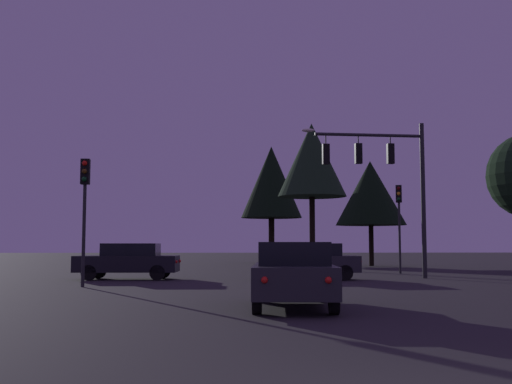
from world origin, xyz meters
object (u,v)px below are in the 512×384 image
at_px(traffic_signal_mast_arm, 386,170).
at_px(tree_behind_sign, 312,160).
at_px(traffic_light_corner_right, 399,211).
at_px(traffic_light_corner_left, 85,196).
at_px(tree_left_far, 271,182).
at_px(car_crossing_right, 128,261).
at_px(car_nearside_lane, 293,273).
at_px(car_crossing_left, 311,261).
at_px(tree_center_horizon, 370,193).

distance_m(traffic_signal_mast_arm, tree_behind_sign, 10.32).
height_order(traffic_light_corner_right, tree_behind_sign, tree_behind_sign).
bearing_deg(traffic_light_corner_left, tree_left_far, 72.56).
height_order(car_crossing_right, tree_behind_sign, tree_behind_sign).
xyz_separation_m(traffic_light_corner_right, tree_left_far, (-5.19, 18.29, 3.33)).
xyz_separation_m(traffic_light_corner_left, car_nearside_lane, (6.52, -7.36, -2.37)).
bearing_deg(traffic_light_corner_left, tree_behind_sign, 55.59).
bearing_deg(tree_left_far, traffic_light_corner_left, -107.44).
bearing_deg(car_crossing_left, traffic_signal_mast_arm, 12.32).
relative_size(tree_left_far, tree_center_horizon, 1.29).
bearing_deg(traffic_signal_mast_arm, car_crossing_right, -179.09).
bearing_deg(traffic_light_corner_left, traffic_signal_mast_arm, 21.89).
xyz_separation_m(traffic_light_corner_left, tree_behind_sign, (10.15, 14.82, 3.39)).
distance_m(traffic_signal_mast_arm, tree_left_far, 23.05).
bearing_deg(tree_behind_sign, tree_left_far, 96.67).
relative_size(traffic_light_corner_right, car_nearside_lane, 1.04).
bearing_deg(car_crossing_left, car_crossing_right, 175.67).
bearing_deg(tree_left_far, traffic_signal_mast_arm, -81.65).
xyz_separation_m(traffic_light_corner_left, tree_left_far, (8.66, 27.55, 3.36)).
height_order(traffic_light_corner_left, tree_behind_sign, tree_behind_sign).
relative_size(car_crossing_left, tree_behind_sign, 0.47).
relative_size(traffic_light_corner_right, car_crossing_left, 1.10).
xyz_separation_m(traffic_light_corner_left, traffic_light_corner_right, (13.85, 9.26, 0.03)).
relative_size(car_crossing_left, tree_left_far, 0.43).
relative_size(traffic_signal_mast_arm, tree_center_horizon, 0.94).
height_order(traffic_light_corner_right, tree_center_horizon, tree_center_horizon).
xyz_separation_m(traffic_signal_mast_arm, car_nearside_lane, (-5.47, -12.18, -3.96)).
bearing_deg(car_crossing_left, traffic_light_corner_right, 44.35).
bearing_deg(car_crossing_right, tree_center_horizon, 47.88).
xyz_separation_m(car_nearside_lane, car_crossing_left, (2.00, 11.42, -0.00)).
xyz_separation_m(traffic_signal_mast_arm, car_crossing_left, (-3.47, -0.76, -3.96)).
height_order(car_crossing_left, car_crossing_right, same).
relative_size(traffic_light_corner_left, tree_center_horizon, 0.61).
relative_size(car_crossing_right, tree_behind_sign, 0.50).
height_order(tree_behind_sign, tree_center_horizon, tree_behind_sign).
distance_m(car_crossing_left, tree_left_far, 24.18).
relative_size(traffic_light_corner_right, tree_center_horizon, 0.62).
height_order(traffic_light_corner_right, car_nearside_lane, traffic_light_corner_right).
relative_size(traffic_light_corner_left, car_crossing_left, 1.09).
xyz_separation_m(car_nearside_lane, tree_center_horizon, (8.53, 27.73, 4.27)).
bearing_deg(car_crossing_left, traffic_light_corner_left, -154.52).
bearing_deg(traffic_light_corner_right, traffic_signal_mast_arm, -112.59).
bearing_deg(car_nearside_lane, car_crossing_right, 115.36).
distance_m(car_crossing_left, tree_center_horizon, 18.09).
relative_size(car_nearside_lane, car_crossing_right, 0.99).
height_order(car_crossing_left, tree_center_horizon, tree_center_horizon).
bearing_deg(car_nearside_lane, tree_center_horizon, 72.90).
bearing_deg(tree_center_horizon, tree_behind_sign, -131.44).
bearing_deg(traffic_signal_mast_arm, traffic_light_corner_left, -158.11).
bearing_deg(car_nearside_lane, tree_left_far, 86.50).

